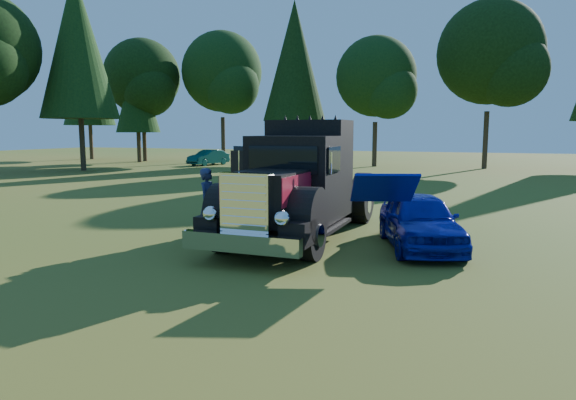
# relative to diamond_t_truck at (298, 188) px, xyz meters

# --- Properties ---
(ground) EXTENTS (120.00, 120.00, 0.00)m
(ground) POSITION_rel_diamond_t_truck_xyz_m (0.36, -1.98, -1.28)
(ground) COLOR #315719
(ground) RESTS_ON ground
(treeline) EXTENTS (72.10, 24.04, 13.84)m
(treeline) POSITION_rel_diamond_t_truck_xyz_m (-2.73, 25.43, 6.38)
(treeline) COLOR #2D2116
(treeline) RESTS_ON ground
(diamond_t_truck) EXTENTS (3.26, 7.16, 3.00)m
(diamond_t_truck) POSITION_rel_diamond_t_truck_xyz_m (0.00, 0.00, 0.00)
(diamond_t_truck) COLOR black
(diamond_t_truck) RESTS_ON ground
(hotrod_coupe) EXTENTS (2.69, 4.31, 1.89)m
(hotrod_coupe) POSITION_rel_diamond_t_truck_xyz_m (3.02, -0.04, -0.62)
(hotrod_coupe) COLOR #0F07AA
(hotrod_coupe) RESTS_ON ground
(spectator_near) EXTENTS (0.43, 0.65, 1.77)m
(spectator_near) POSITION_rel_diamond_t_truck_xyz_m (-2.25, -0.60, -0.39)
(spectator_near) COLOR #1C2043
(spectator_near) RESTS_ON ground
(spectator_far) EXTENTS (1.22, 1.19, 1.98)m
(spectator_far) POSITION_rel_diamond_t_truck_xyz_m (-1.59, 0.92, -0.29)
(spectator_far) COLOR #1A1D3D
(spectator_far) RESTS_ON ground
(distant_teal_car) EXTENTS (2.17, 3.95, 1.23)m
(distant_teal_car) POSITION_rel_diamond_t_truck_xyz_m (-16.43, 24.19, -0.66)
(distant_teal_car) COLOR #093339
(distant_teal_car) RESTS_ON ground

